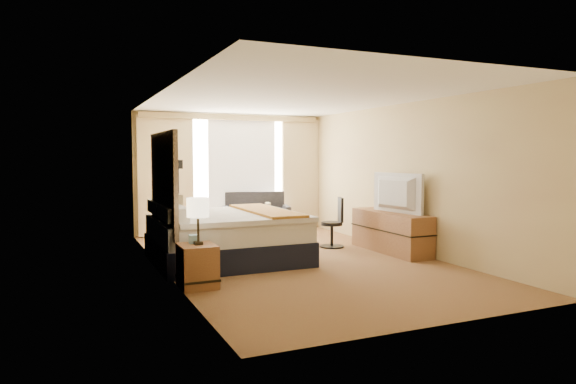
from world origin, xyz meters
name	(u,v)px	position (x,y,z in m)	size (l,w,h in m)	color
floor	(296,260)	(0.00, 0.00, 0.00)	(4.20, 7.00, 0.02)	#511C17
ceiling	(296,98)	(0.00, 0.00, 2.60)	(4.20, 7.00, 0.02)	white
wall_back	(231,173)	(0.00, 3.50, 1.30)	(4.20, 0.02, 2.60)	#CBB97B
wall_front	(445,195)	(0.00, -3.50, 1.30)	(4.20, 0.02, 2.60)	#CBB97B
wall_left	(163,182)	(-2.10, 0.00, 1.30)	(0.02, 7.00, 2.60)	#CBB97B
wall_right	(404,178)	(2.10, 0.00, 1.30)	(0.02, 7.00, 2.60)	#CBB97B
headboard	(163,183)	(-2.06, 0.20, 1.28)	(0.06, 1.85, 1.50)	black
nightstand_left	(197,266)	(-1.87, -1.05, 0.28)	(0.45, 0.52, 0.55)	olive
nightstand_right	(163,238)	(-1.87, 1.45, 0.28)	(0.45, 0.52, 0.55)	olive
media_dresser	(391,232)	(1.83, 0.00, 0.35)	(0.50, 1.80, 0.70)	olive
window	(242,172)	(0.25, 3.47, 1.32)	(2.30, 0.02, 2.30)	white
curtains	(232,168)	(0.00, 3.39, 1.41)	(4.12, 0.19, 2.56)	#FBE0B0
bed	(226,236)	(-1.06, 0.37, 0.40)	(2.27, 2.07, 1.10)	black
loveseat	(256,220)	(0.43, 3.03, 0.29)	(1.56, 1.08, 0.89)	#5A2319
floor_lamp	(178,185)	(-1.41, 2.30, 1.13)	(0.20, 0.20, 1.61)	black
desk_chair	(334,225)	(1.14, 0.79, 0.41)	(0.45, 0.45, 0.92)	black
lamp_left	(198,209)	(-1.86, -1.06, 1.01)	(0.28, 0.28, 0.60)	black
lamp_right	(162,197)	(-1.85, 1.53, 0.97)	(0.26, 0.26, 0.54)	black
tissue_box	(194,239)	(-1.89, -0.95, 0.61)	(0.12, 0.12, 0.11)	#80ADC6
telephone	(167,219)	(-1.79, 1.45, 0.59)	(0.18, 0.14, 0.07)	black
television	(392,193)	(1.78, -0.10, 1.04)	(1.19, 0.16, 0.69)	black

